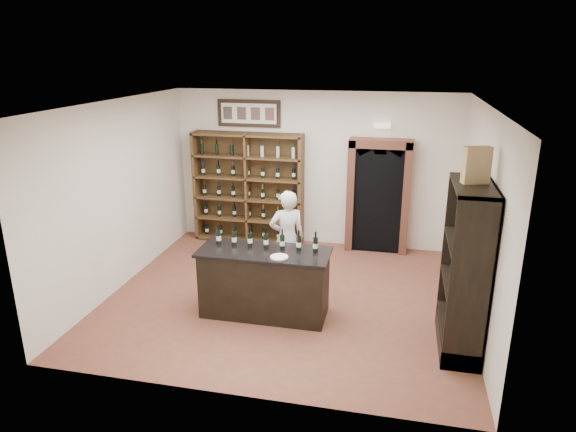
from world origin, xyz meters
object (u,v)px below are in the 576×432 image
(wine_shelf, at_px, (249,188))
(wine_crate, at_px, (477,165))
(side_cabinet, at_px, (465,294))
(shopkeeper, at_px, (287,238))
(tasting_counter, at_px, (265,283))
(counter_bottle_0, at_px, (219,237))

(wine_shelf, xyz_separation_m, wine_crate, (3.79, -3.19, 1.32))
(wine_shelf, relative_size, side_cabinet, 1.00)
(side_cabinet, height_order, shopkeeper, side_cabinet)
(tasting_counter, distance_m, wine_crate, 3.32)
(counter_bottle_0, distance_m, shopkeeper, 1.31)
(wine_shelf, xyz_separation_m, counter_bottle_0, (0.38, -2.82, 0.01))
(wine_shelf, distance_m, side_cabinet, 5.02)
(side_cabinet, distance_m, wine_crate, 1.67)
(wine_shelf, xyz_separation_m, side_cabinet, (3.82, -3.23, -0.35))
(shopkeeper, height_order, wine_crate, wine_crate)
(counter_bottle_0, bearing_deg, side_cabinet, -6.90)
(shopkeeper, relative_size, wine_crate, 3.60)
(counter_bottle_0, bearing_deg, tasting_counter, -9.23)
(tasting_counter, bearing_deg, wine_shelf, 110.56)
(counter_bottle_0, height_order, shopkeeper, shopkeeper)
(side_cabinet, relative_size, shopkeeper, 1.38)
(wine_shelf, bearing_deg, shopkeeper, -57.08)
(tasting_counter, xyz_separation_m, wine_crate, (2.69, -0.25, 1.93))
(tasting_counter, distance_m, shopkeeper, 1.14)
(counter_bottle_0, relative_size, shopkeeper, 0.19)
(side_cabinet, bearing_deg, wine_crate, 124.70)
(wine_shelf, xyz_separation_m, tasting_counter, (1.10, -2.93, -0.61))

